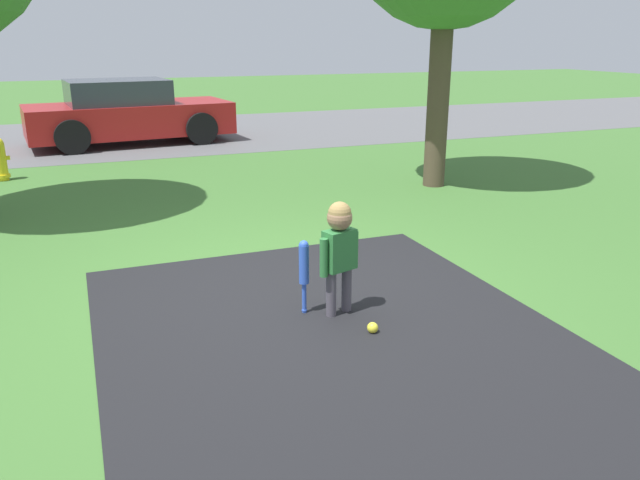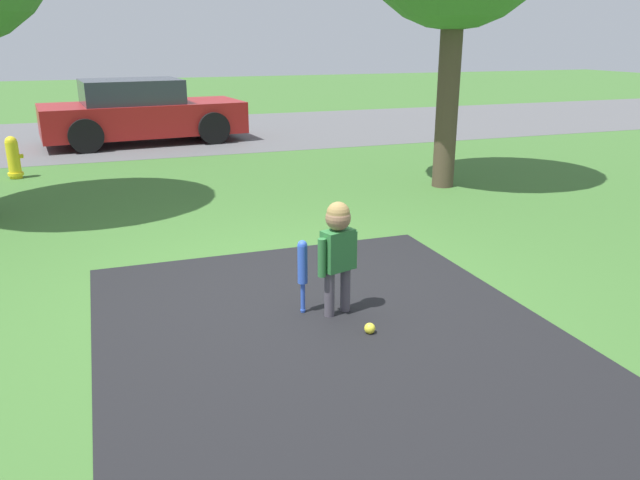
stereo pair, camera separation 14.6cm
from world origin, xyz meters
TOP-DOWN VIEW (x-y plane):
  - ground_plane at (0.00, 0.00)m, footprint 60.00×60.00m
  - driveway_strip at (0.04, -2.50)m, footprint 3.26×7.00m
  - street_strip at (0.00, 9.48)m, footprint 40.00×6.00m
  - child at (0.22, -0.63)m, footprint 0.35×0.20m
  - baseball_bat at (-0.02, -0.53)m, footprint 0.08×0.08m
  - sports_ball at (0.32, -1.04)m, footprint 0.08×0.08m
  - fire_hydrant at (-2.62, 5.58)m, footprint 0.25×0.23m
  - parked_car at (-0.52, 8.45)m, footprint 4.05×2.15m

SIDE VIEW (x-z plane):
  - ground_plane at x=0.00m, z-range 0.00..0.00m
  - street_strip at x=0.00m, z-range 0.00..0.01m
  - driveway_strip at x=0.04m, z-range 0.00..0.01m
  - sports_ball at x=0.32m, z-range 0.00..0.08m
  - fire_hydrant at x=-2.62m, z-range -0.01..0.63m
  - baseball_bat at x=-0.02m, z-range 0.09..0.68m
  - child at x=0.22m, z-range 0.13..1.03m
  - parked_car at x=-0.52m, z-range -0.03..1.23m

